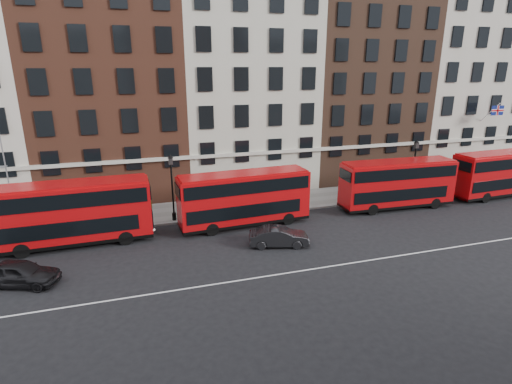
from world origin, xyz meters
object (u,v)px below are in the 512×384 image
object	(u,v)px
bus_a	(70,212)
bus_b	(244,198)
car_front	(279,237)
bus_d	(502,173)
bus_c	(397,183)
car_rear	(19,273)
traffic_light	(509,164)

from	to	relation	value
bus_a	bus_b	world-z (taller)	bus_a
car_front	bus_d	bearing A→B (deg)	-65.33
bus_b	car_front	size ratio (longest dim) A/B	2.49
bus_c	bus_d	size ratio (longest dim) A/B	0.98
bus_d	car_rear	distance (m)	40.17
bus_a	bus_d	world-z (taller)	bus_a
bus_c	traffic_light	world-z (taller)	bus_c
bus_d	traffic_light	size ratio (longest dim) A/B	3.17
bus_a	car_front	distance (m)	14.37
bus_c	car_front	distance (m)	13.26
bus_c	car_rear	size ratio (longest dim) A/B	2.34
car_rear	car_front	bearing A→B (deg)	-68.45
car_rear	bus_c	bearing A→B (deg)	-60.68
bus_a	traffic_light	bearing A→B (deg)	1.46
car_rear	car_front	size ratio (longest dim) A/B	1.05
traffic_light	bus_a	bearing A→B (deg)	-177.20
bus_d	traffic_light	xyz separation A→B (m)	(2.99, 1.99, 0.13)
bus_b	car_front	world-z (taller)	bus_b
bus_a	bus_d	xyz separation A→B (m)	(37.61, -0.00, -0.08)
bus_d	car_rear	size ratio (longest dim) A/B	2.40
car_front	traffic_light	distance (m)	27.79
bus_a	traffic_light	xyz separation A→B (m)	(40.59, 1.99, 0.05)
bus_a	bus_c	bearing A→B (deg)	-1.34
bus_d	traffic_light	distance (m)	3.59
bus_a	car_front	size ratio (longest dim) A/B	2.60
bus_c	bus_b	bearing A→B (deg)	-177.87
bus_c	bus_d	bearing A→B (deg)	2.11
bus_b	bus_c	size ratio (longest dim) A/B	1.01
bus_a	bus_d	distance (m)	37.61
car_rear	car_front	distance (m)	15.83
bus_b	traffic_light	world-z (taller)	bus_b
bus_c	traffic_light	bearing A→B (deg)	9.88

